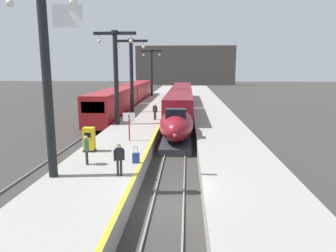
% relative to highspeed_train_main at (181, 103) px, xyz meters
% --- Properties ---
extents(ground_plane, '(260.00, 260.00, 0.00)m').
position_rel_highspeed_train_main_xyz_m(ground_plane, '(0.00, -27.01, -1.92)').
color(ground_plane, '#33302D').
extents(platform_left, '(4.80, 110.00, 1.05)m').
position_rel_highspeed_train_main_xyz_m(platform_left, '(-4.05, -2.26, -1.40)').
color(platform_left, gray).
rests_on(platform_left, ground).
extents(platform_right, '(4.80, 110.00, 1.05)m').
position_rel_highspeed_train_main_xyz_m(platform_right, '(4.05, -2.26, -1.40)').
color(platform_right, gray).
rests_on(platform_right, ground).
extents(platform_left_safety_stripe, '(0.20, 107.80, 0.01)m').
position_rel_highspeed_train_main_xyz_m(platform_left_safety_stripe, '(-1.77, -2.26, -0.87)').
color(platform_left_safety_stripe, yellow).
rests_on(platform_left_safety_stripe, platform_left).
extents(rail_main_left, '(0.08, 110.00, 0.12)m').
position_rel_highspeed_train_main_xyz_m(rail_main_left, '(-0.75, 0.49, -1.86)').
color(rail_main_left, slate).
rests_on(rail_main_left, ground).
extents(rail_main_right, '(0.08, 110.00, 0.12)m').
position_rel_highspeed_train_main_xyz_m(rail_main_right, '(0.75, 0.49, -1.86)').
color(rail_main_right, slate).
rests_on(rail_main_right, ground).
extents(rail_secondary_left, '(0.08, 110.00, 0.12)m').
position_rel_highspeed_train_main_xyz_m(rail_secondary_left, '(-8.85, 0.49, -1.86)').
color(rail_secondary_left, slate).
rests_on(rail_secondary_left, ground).
extents(rail_secondary_right, '(0.08, 110.00, 0.12)m').
position_rel_highspeed_train_main_xyz_m(rail_secondary_right, '(-7.35, 0.49, -1.86)').
color(rail_secondary_right, slate).
rests_on(rail_secondary_right, ground).
extents(highspeed_train_main, '(2.92, 38.62, 3.60)m').
position_rel_highspeed_train_main_xyz_m(highspeed_train_main, '(0.00, 0.00, 0.00)').
color(highspeed_train_main, maroon).
rests_on(highspeed_train_main, ground).
extents(regional_train_adjacent, '(2.85, 36.60, 3.80)m').
position_rel_highspeed_train_main_xyz_m(regional_train_adjacent, '(-8.10, 6.35, 0.21)').
color(regional_train_adjacent, maroon).
rests_on(regional_train_adjacent, ground).
extents(station_column_near, '(4.00, 0.68, 9.37)m').
position_rel_highspeed_train_main_xyz_m(station_column_near, '(-5.84, -26.04, 4.85)').
color(station_column_near, black).
rests_on(station_column_near, platform_left).
extents(station_column_mid, '(4.00, 0.68, 8.81)m').
position_rel_highspeed_train_main_xyz_m(station_column_mid, '(-5.90, -11.17, 4.45)').
color(station_column_mid, black).
rests_on(station_column_mid, platform_left).
extents(station_column_far, '(4.00, 0.68, 8.77)m').
position_rel_highspeed_train_main_xyz_m(station_column_far, '(-5.90, -2.79, 4.43)').
color(station_column_far, black).
rests_on(station_column_far, platform_left).
extents(station_column_distant, '(4.00, 0.68, 8.65)m').
position_rel_highspeed_train_main_xyz_m(station_column_distant, '(-5.90, 18.78, 4.37)').
color(station_column_distant, black).
rests_on(station_column_distant, platform_left).
extents(passenger_near_edge, '(0.37, 0.51, 1.69)m').
position_rel_highspeed_train_main_xyz_m(passenger_near_edge, '(-4.81, -23.99, 0.12)').
color(passenger_near_edge, '#23232D').
rests_on(passenger_near_edge, platform_left).
extents(passenger_mid_platform, '(0.52, 0.37, 1.69)m').
position_rel_highspeed_train_main_xyz_m(passenger_mid_platform, '(-2.54, -25.77, 0.12)').
color(passenger_mid_platform, '#23232D').
rests_on(passenger_mid_platform, platform_left).
extents(passenger_far_waiting, '(0.51, 0.38, 1.69)m').
position_rel_highspeed_train_main_xyz_m(passenger_far_waiting, '(-2.49, -8.45, 0.12)').
color(passenger_far_waiting, '#23232D').
rests_on(passenger_far_waiting, platform_left).
extents(rolling_suitcase, '(0.40, 0.22, 0.98)m').
position_rel_highspeed_train_main_xyz_m(rolling_suitcase, '(-2.06, -23.55, -0.57)').
color(rolling_suitcase, navy).
rests_on(rolling_suitcase, platform_left).
extents(ticket_machine_yellow, '(0.76, 0.62, 1.60)m').
position_rel_highspeed_train_main_xyz_m(ticket_machine_yellow, '(-5.55, -21.16, -0.13)').
color(ticket_machine_yellow, yellow).
rests_on(ticket_machine_yellow, platform_left).
extents(departure_info_board, '(0.90, 0.10, 2.12)m').
position_rel_highspeed_train_main_xyz_m(departure_info_board, '(-3.47, -17.96, 0.63)').
color(departure_info_board, maroon).
rests_on(departure_info_board, platform_left).
extents(terminus_back_wall, '(36.00, 2.00, 14.00)m').
position_rel_highspeed_train_main_xyz_m(terminus_back_wall, '(0.00, 74.99, 5.08)').
color(terminus_back_wall, '#4C4742').
rests_on(terminus_back_wall, ground).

